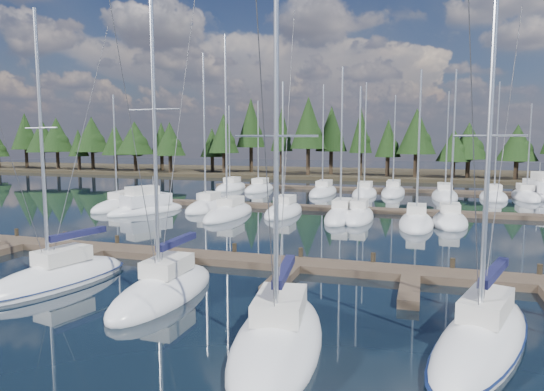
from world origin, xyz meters
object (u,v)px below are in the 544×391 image
(front_sailboat_3, at_px, (278,340))
(motor_yacht_left, at_px, (146,207))
(main_dock, at_px, (293,267))
(front_sailboat_4, at_px, (482,339))
(front_sailboat_2, at_px, (164,290))
(motor_yacht_right, at_px, (542,193))
(front_sailboat_1, at_px, (57,278))

(front_sailboat_3, bearing_deg, motor_yacht_left, 129.27)
(main_dock, relative_size, motor_yacht_left, 5.03)
(front_sailboat_3, xyz_separation_m, front_sailboat_4, (6.51, 2.07, 0.00))
(front_sailboat_4, bearing_deg, main_dock, 139.25)
(front_sailboat_2, relative_size, front_sailboat_3, 1.16)
(front_sailboat_2, height_order, motor_yacht_left, front_sailboat_2)
(motor_yacht_right, bearing_deg, front_sailboat_2, -117.88)
(main_dock, height_order, front_sailboat_2, front_sailboat_2)
(front_sailboat_1, bearing_deg, main_dock, 29.05)
(main_dock, distance_m, front_sailboat_3, 9.57)
(front_sailboat_4, bearing_deg, front_sailboat_3, -162.40)
(front_sailboat_1, height_order, front_sailboat_4, front_sailboat_1)
(main_dock, xyz_separation_m, front_sailboat_3, (1.97, -9.37, 0.08))
(front_sailboat_4, bearing_deg, front_sailboat_2, 173.54)
(motor_yacht_left, bearing_deg, front_sailboat_4, -40.60)
(front_sailboat_3, xyz_separation_m, motor_yacht_left, (-20.87, 25.53, 0.18))
(main_dock, height_order, motor_yacht_left, motor_yacht_left)
(front_sailboat_1, distance_m, front_sailboat_2, 5.90)
(main_dock, distance_m, front_sailboat_2, 7.29)
(front_sailboat_2, bearing_deg, motor_yacht_right, 62.12)
(front_sailboat_1, relative_size, front_sailboat_2, 0.91)
(front_sailboat_3, relative_size, front_sailboat_4, 1.00)
(front_sailboat_2, relative_size, motor_yacht_left, 1.70)
(front_sailboat_4, bearing_deg, motor_yacht_left, 139.40)
(front_sailboat_2, xyz_separation_m, motor_yacht_right, (24.45, 46.23, 0.25))
(front_sailboat_1, bearing_deg, front_sailboat_2, -1.55)
(front_sailboat_4, relative_size, motor_yacht_left, 1.46)
(front_sailboat_2, xyz_separation_m, motor_yacht_left, (-14.56, 22.02, 0.16))
(main_dock, height_order, front_sailboat_1, front_sailboat_1)
(front_sailboat_1, bearing_deg, front_sailboat_3, -16.76)
(motor_yacht_right, bearing_deg, main_dock, -116.47)
(front_sailboat_4, distance_m, motor_yacht_right, 49.08)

